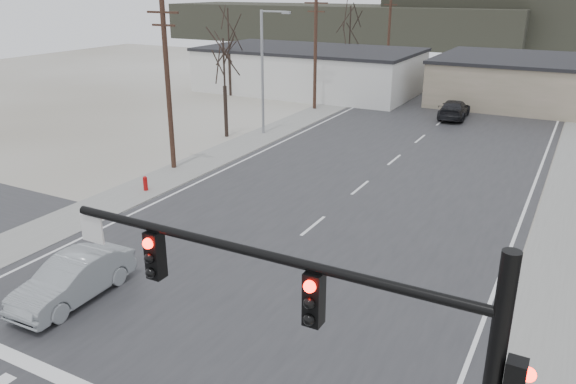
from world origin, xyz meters
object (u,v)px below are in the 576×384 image
car_far_b (445,68)px  sedan_crossing (73,279)px  traffic_signal_mast (371,363)px  car_far_a (454,109)px  fire_hydrant (145,183)px

car_far_b → sedan_crossing: bearing=-104.3°
traffic_signal_mast → car_far_a: 41.04m
fire_hydrant → sedan_crossing: (5.50, -9.89, 0.38)m
traffic_signal_mast → fire_hydrant: 23.39m
sedan_crossing → car_far_a: (5.29, 35.89, -0.02)m
sedan_crossing → car_far_a: size_ratio=0.91×
traffic_signal_mast → car_far_b: (-14.16, 65.68, -3.96)m
sedan_crossing → fire_hydrant: bearing=116.9°
traffic_signal_mast → car_far_a: size_ratio=1.69×
traffic_signal_mast → sedan_crossing: traffic_signal_mast is taller
sedan_crossing → car_far_b: bearing=89.3°
traffic_signal_mast → sedan_crossing: 13.85m
fire_hydrant → sedan_crossing: size_ratio=0.18×
fire_hydrant → car_far_b: size_ratio=0.22×
traffic_signal_mast → car_far_b: bearing=102.2°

